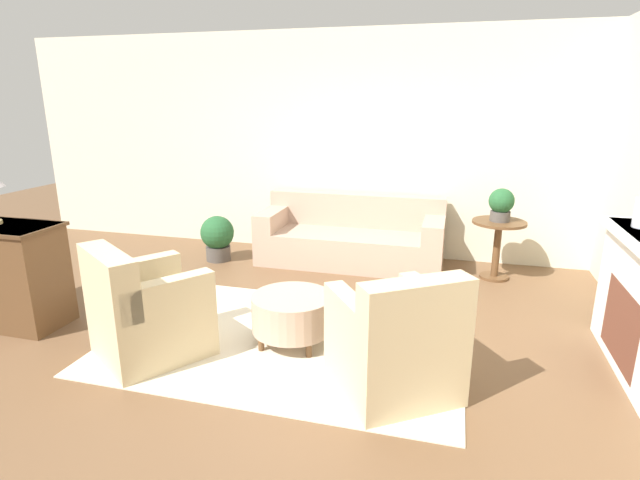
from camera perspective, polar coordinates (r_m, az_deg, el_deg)
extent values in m
plane|color=brown|center=(4.33, -3.92, -11.42)|extent=(16.00, 16.00, 0.00)
cube|color=beige|center=(6.48, 3.84, 10.76)|extent=(9.30, 0.12, 2.80)
cube|color=beige|center=(4.32, -3.92, -11.36)|extent=(2.92, 2.00, 0.01)
cube|color=tan|center=(6.16, 3.44, -0.91)|extent=(2.23, 0.85, 0.40)
cube|color=tan|center=(6.37, 4.11, 3.44)|extent=(2.23, 0.20, 0.42)
cube|color=tan|center=(6.33, -5.42, 2.46)|extent=(0.24, 0.81, 0.23)
cube|color=tan|center=(5.94, 12.90, 1.22)|extent=(0.24, 0.81, 0.23)
cube|color=brown|center=(5.84, 2.60, -3.60)|extent=(2.01, 0.05, 0.06)
cube|color=#C6B289|center=(4.24, -18.61, -9.32)|extent=(1.05, 1.05, 0.45)
cube|color=#C6B289|center=(4.00, -22.97, -4.37)|extent=(0.72, 0.58, 0.45)
cube|color=#C6B289|center=(3.86, -17.10, -6.13)|extent=(0.53, 0.68, 0.25)
cube|color=#C6B289|center=(4.39, -20.26, -3.72)|extent=(0.53, 0.68, 0.25)
cube|color=brown|center=(4.45, -14.10, -10.50)|extent=(0.58, 0.42, 0.06)
cube|color=#C6B289|center=(3.62, 8.26, -13.22)|extent=(1.05, 1.05, 0.45)
cube|color=#C6B289|center=(3.19, 10.94, -8.42)|extent=(0.72, 0.58, 0.45)
cube|color=#C6B289|center=(3.62, 12.62, -7.29)|extent=(0.53, 0.68, 0.25)
cube|color=#C6B289|center=(3.36, 3.72, -8.79)|extent=(0.53, 0.68, 0.25)
cube|color=brown|center=(3.99, 5.76, -13.36)|extent=(0.58, 0.42, 0.06)
cylinder|color=tan|center=(4.17, -3.20, -8.27)|extent=(0.67, 0.67, 0.30)
cylinder|color=brown|center=(4.15, -6.74, -11.65)|extent=(0.05, 0.05, 0.12)
cylinder|color=brown|center=(4.03, -1.30, -12.43)|extent=(0.05, 0.05, 0.12)
cylinder|color=brown|center=(4.49, -4.80, -9.38)|extent=(0.05, 0.05, 0.12)
cylinder|color=brown|center=(4.38, 0.23, -10.01)|extent=(0.05, 0.05, 0.12)
cylinder|color=brown|center=(5.87, 19.81, 1.91)|extent=(0.58, 0.58, 0.03)
cylinder|color=brown|center=(5.96, 19.51, -1.21)|extent=(0.08, 0.08, 0.64)
cylinder|color=brown|center=(6.05, 19.25, -3.97)|extent=(0.32, 0.32, 0.03)
cube|color=brown|center=(4.36, 31.23, -8.38)|extent=(0.02, 0.78, 0.56)
cube|color=brown|center=(5.31, -32.64, -3.32)|extent=(1.11, 0.49, 0.92)
cylinder|color=#4C4742|center=(5.86, 19.88, 2.58)|extent=(0.22, 0.22, 0.11)
sphere|color=#23562D|center=(5.82, 20.04, 4.23)|extent=(0.27, 0.27, 0.27)
cylinder|color=#4C4742|center=(6.44, -11.53, -1.46)|extent=(0.31, 0.31, 0.18)
sphere|color=#23562D|center=(6.37, -11.67, 0.85)|extent=(0.42, 0.42, 0.42)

